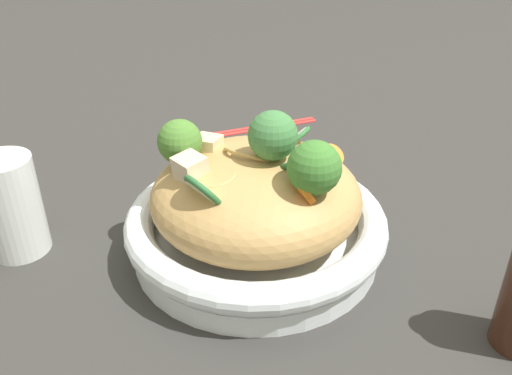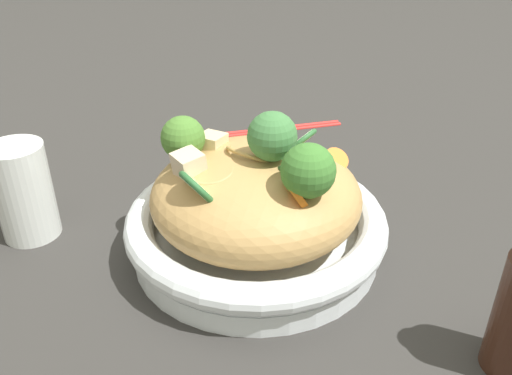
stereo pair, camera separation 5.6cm
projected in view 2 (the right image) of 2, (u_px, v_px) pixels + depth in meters
name	position (u px, v px, depth m)	size (l,w,h in m)	color
ground_plane	(256.00, 249.00, 0.60)	(3.00, 3.00, 0.00)	#302F2C
serving_bowl	(256.00, 229.00, 0.59)	(0.28, 0.28, 0.05)	white
noodle_heap	(256.00, 195.00, 0.56)	(0.22, 0.22, 0.10)	tan
broccoli_florets	(258.00, 150.00, 0.52)	(0.19, 0.15, 0.07)	#8EB472
carrot_coins	(310.00, 176.00, 0.52)	(0.08, 0.12, 0.04)	orange
zucchini_slices	(259.00, 165.00, 0.54)	(0.16, 0.15, 0.04)	beige
chicken_chunks	(199.00, 156.00, 0.55)	(0.06, 0.09, 0.03)	beige
chopsticks_pair	(271.00, 129.00, 0.88)	(0.24, 0.07, 0.01)	red
drinking_glass	(23.00, 192.00, 0.60)	(0.06, 0.06, 0.11)	silver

